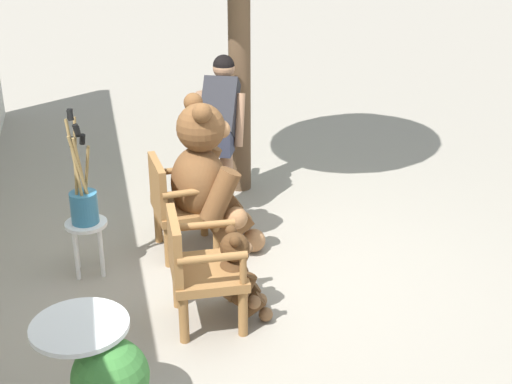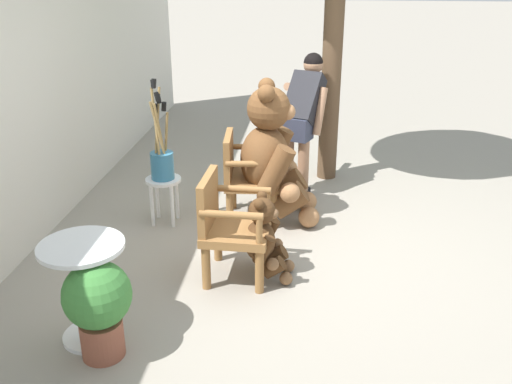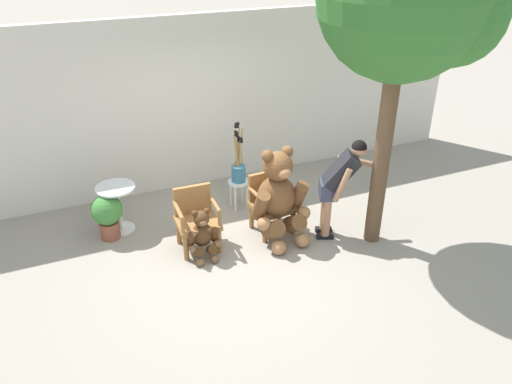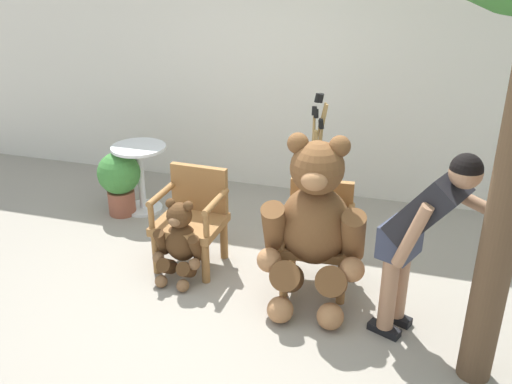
{
  "view_description": "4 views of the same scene",
  "coord_description": "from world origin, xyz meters",
  "px_view_note": "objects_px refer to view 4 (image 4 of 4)",
  "views": [
    {
      "loc": [
        -4.96,
        1.14,
        3.02
      ],
      "look_at": [
        0.22,
        -0.1,
        0.65
      ],
      "focal_mm": 50.0,
      "sensor_mm": 36.0,
      "label": 1
    },
    {
      "loc": [
        -4.59,
        -0.13,
        2.44
      ],
      "look_at": [
        -0.29,
        0.32,
        0.63
      ],
      "focal_mm": 40.0,
      "sensor_mm": 36.0,
      "label": 2
    },
    {
      "loc": [
        -2.06,
        -5.15,
        4.03
      ],
      "look_at": [
        0.19,
        0.17,
        0.86
      ],
      "focal_mm": 35.0,
      "sensor_mm": 36.0,
      "label": 3
    },
    {
      "loc": [
        1.25,
        -3.58,
        2.7
      ],
      "look_at": [
        0.11,
        0.2,
        0.9
      ],
      "focal_mm": 40.0,
      "sensor_mm": 36.0,
      "label": 4
    }
  ],
  "objects_px": {
    "teddy_bear_large": "(314,224)",
    "white_stool": "(314,203)",
    "round_side_table": "(141,171)",
    "potted_plant": "(119,179)",
    "wooden_chair_left": "(192,215)",
    "wooden_chair_right": "(318,233)",
    "brush_bucket": "(315,172)",
    "person_visitor": "(422,228)",
    "teddy_bear_small": "(180,241)"
  },
  "relations": [
    {
      "from": "round_side_table",
      "to": "person_visitor",
      "type": "bearing_deg",
      "value": -25.37
    },
    {
      "from": "teddy_bear_large",
      "to": "wooden_chair_right",
      "type": "bearing_deg",
      "value": 92.27
    },
    {
      "from": "teddy_bear_large",
      "to": "white_stool",
      "type": "xyz_separation_m",
      "value": [
        -0.2,
        1.03,
        -0.32
      ]
    },
    {
      "from": "brush_bucket",
      "to": "wooden_chair_left",
      "type": "bearing_deg",
      "value": -139.81
    },
    {
      "from": "brush_bucket",
      "to": "wooden_chair_right",
      "type": "bearing_deg",
      "value": -76.54
    },
    {
      "from": "wooden_chair_left",
      "to": "teddy_bear_small",
      "type": "height_order",
      "value": "wooden_chair_left"
    },
    {
      "from": "teddy_bear_large",
      "to": "teddy_bear_small",
      "type": "height_order",
      "value": "teddy_bear_large"
    },
    {
      "from": "brush_bucket",
      "to": "potted_plant",
      "type": "height_order",
      "value": "brush_bucket"
    },
    {
      "from": "white_stool",
      "to": "potted_plant",
      "type": "distance_m",
      "value": 2.02
    },
    {
      "from": "round_side_table",
      "to": "potted_plant",
      "type": "height_order",
      "value": "round_side_table"
    },
    {
      "from": "person_visitor",
      "to": "round_side_table",
      "type": "bearing_deg",
      "value": 154.63
    },
    {
      "from": "wooden_chair_left",
      "to": "white_stool",
      "type": "bearing_deg",
      "value": 40.13
    },
    {
      "from": "wooden_chair_left",
      "to": "brush_bucket",
      "type": "height_order",
      "value": "brush_bucket"
    },
    {
      "from": "teddy_bear_small",
      "to": "round_side_table",
      "type": "height_order",
      "value": "teddy_bear_small"
    },
    {
      "from": "person_visitor",
      "to": "brush_bucket",
      "type": "height_order",
      "value": "person_visitor"
    },
    {
      "from": "round_side_table",
      "to": "potted_plant",
      "type": "relative_size",
      "value": 1.06
    },
    {
      "from": "white_stool",
      "to": "wooden_chair_right",
      "type": "bearing_deg",
      "value": -76.49
    },
    {
      "from": "wooden_chair_left",
      "to": "wooden_chair_right",
      "type": "relative_size",
      "value": 1.0
    },
    {
      "from": "wooden_chair_left",
      "to": "brush_bucket",
      "type": "relative_size",
      "value": 0.9
    },
    {
      "from": "teddy_bear_large",
      "to": "round_side_table",
      "type": "relative_size",
      "value": 1.91
    },
    {
      "from": "teddy_bear_large",
      "to": "person_visitor",
      "type": "bearing_deg",
      "value": -18.38
    },
    {
      "from": "wooden_chair_right",
      "to": "round_side_table",
      "type": "xyz_separation_m",
      "value": [
        -2.03,
        0.82,
        -0.01
      ]
    },
    {
      "from": "wooden_chair_left",
      "to": "brush_bucket",
      "type": "distance_m",
      "value": 1.23
    },
    {
      "from": "round_side_table",
      "to": "wooden_chair_right",
      "type": "bearing_deg",
      "value": -22.07
    },
    {
      "from": "teddy_bear_large",
      "to": "white_stool",
      "type": "height_order",
      "value": "teddy_bear_large"
    },
    {
      "from": "wooden_chair_left",
      "to": "potted_plant",
      "type": "bearing_deg",
      "value": 148.14
    },
    {
      "from": "round_side_table",
      "to": "white_stool",
      "type": "bearing_deg",
      "value": -1.46
    },
    {
      "from": "teddy_bear_small",
      "to": "potted_plant",
      "type": "height_order",
      "value": "teddy_bear_small"
    },
    {
      "from": "person_visitor",
      "to": "round_side_table",
      "type": "relative_size",
      "value": 2.05
    },
    {
      "from": "teddy_bear_large",
      "to": "round_side_table",
      "type": "bearing_deg",
      "value": 152.15
    },
    {
      "from": "wooden_chair_right",
      "to": "white_stool",
      "type": "bearing_deg",
      "value": 103.51
    },
    {
      "from": "teddy_bear_large",
      "to": "brush_bucket",
      "type": "distance_m",
      "value": 1.05
    },
    {
      "from": "wooden_chair_left",
      "to": "round_side_table",
      "type": "xyz_separation_m",
      "value": [
        -0.92,
        0.82,
        -0.01
      ]
    },
    {
      "from": "wooden_chair_left",
      "to": "person_visitor",
      "type": "height_order",
      "value": "person_visitor"
    },
    {
      "from": "person_visitor",
      "to": "white_stool",
      "type": "relative_size",
      "value": 3.22
    },
    {
      "from": "brush_bucket",
      "to": "potted_plant",
      "type": "distance_m",
      "value": 2.04
    },
    {
      "from": "wooden_chair_right",
      "to": "white_stool",
      "type": "distance_m",
      "value": 0.81
    },
    {
      "from": "wooden_chair_left",
      "to": "round_side_table",
      "type": "distance_m",
      "value": 1.24
    },
    {
      "from": "potted_plant",
      "to": "wooden_chair_right",
      "type": "bearing_deg",
      "value": -17.17
    },
    {
      "from": "teddy_bear_large",
      "to": "person_visitor",
      "type": "relative_size",
      "value": 0.93
    },
    {
      "from": "wooden_chair_left",
      "to": "wooden_chair_right",
      "type": "bearing_deg",
      "value": -0.01
    },
    {
      "from": "person_visitor",
      "to": "potted_plant",
      "type": "bearing_deg",
      "value": 158.24
    },
    {
      "from": "wooden_chair_left",
      "to": "potted_plant",
      "type": "distance_m",
      "value": 1.29
    },
    {
      "from": "wooden_chair_left",
      "to": "brush_bucket",
      "type": "bearing_deg",
      "value": 40.19
    },
    {
      "from": "wooden_chair_right",
      "to": "potted_plant",
      "type": "relative_size",
      "value": 1.26
    },
    {
      "from": "teddy_bear_large",
      "to": "round_side_table",
      "type": "distance_m",
      "value": 2.32
    },
    {
      "from": "person_visitor",
      "to": "wooden_chair_left",
      "type": "bearing_deg",
      "value": 164.84
    },
    {
      "from": "person_visitor",
      "to": "white_stool",
      "type": "xyz_separation_m",
      "value": [
        -0.98,
        1.29,
        -0.54
      ]
    },
    {
      "from": "white_stool",
      "to": "potted_plant",
      "type": "bearing_deg",
      "value": -177.27
    },
    {
      "from": "round_side_table",
      "to": "potted_plant",
      "type": "bearing_deg",
      "value": -140.12
    }
  ]
}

